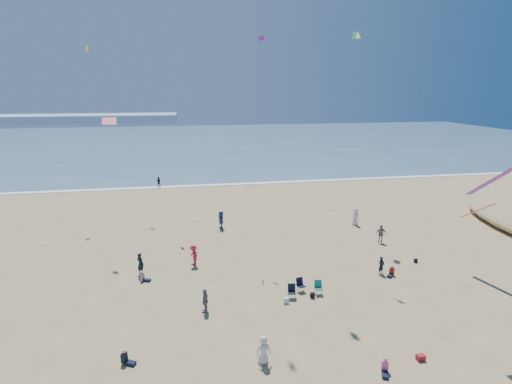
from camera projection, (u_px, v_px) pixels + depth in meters
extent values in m
cube|color=#476B84|center=(192.00, 142.00, 107.15)|extent=(220.00, 100.00, 0.06)
cube|color=white|center=(199.00, 186.00, 59.52)|extent=(220.00, 1.20, 0.08)
cube|color=#7A8EA8|center=(44.00, 119.00, 167.95)|extent=(110.00, 20.00, 3.20)
imported|color=silver|center=(263.00, 350.00, 20.97)|extent=(0.83, 0.59, 1.60)
imported|color=black|center=(140.00, 264.00, 31.03)|extent=(0.76, 0.75, 1.78)
imported|color=slate|center=(381.00, 234.00, 37.48)|extent=(1.09, 0.67, 1.74)
imported|color=black|center=(381.00, 266.00, 31.12)|extent=(0.63, 0.55, 1.45)
imported|color=black|center=(158.00, 182.00, 59.00)|extent=(0.78, 0.64, 1.47)
imported|color=slate|center=(205.00, 301.00, 25.80)|extent=(0.70, 1.03, 1.63)
imported|color=#B61A29|center=(194.00, 255.00, 32.72)|extent=(1.02, 1.27, 1.72)
imported|color=navy|center=(221.00, 220.00, 41.33)|extent=(0.57, 1.73, 1.85)
imported|color=silver|center=(355.00, 217.00, 42.35)|extent=(0.86, 1.05, 1.86)
cube|color=white|center=(286.00, 300.00, 27.02)|extent=(0.35, 0.20, 0.40)
cube|color=black|center=(312.00, 295.00, 27.71)|extent=(0.30, 0.22, 0.38)
cube|color=maroon|center=(421.00, 358.00, 21.36)|extent=(0.45, 0.30, 0.30)
cube|color=black|center=(416.00, 261.00, 33.32)|extent=(0.28, 0.18, 0.34)
cube|color=purple|center=(261.00, 38.00, 43.08)|extent=(0.70, 0.70, 0.49)
cube|color=blue|center=(174.00, 97.00, 39.62)|extent=(0.41, 0.72, 0.37)
cube|color=yellow|center=(87.00, 49.00, 43.10)|extent=(0.32, 0.54, 0.55)
cube|color=green|center=(355.00, 35.00, 31.75)|extent=(0.38, 0.53, 0.57)
cube|color=silver|center=(357.00, 35.00, 38.26)|extent=(0.75, 0.77, 0.54)
cube|color=#C92844|center=(109.00, 121.00, 21.98)|extent=(0.80, 0.59, 0.37)
cube|color=#6A29A6|center=(244.00, 88.00, 33.51)|extent=(0.30, 0.80, 0.48)
cube|color=#64228A|center=(491.00, 182.00, 20.61)|extent=(0.35, 3.14, 2.21)
cube|color=#EB4718|center=(477.00, 211.00, 30.54)|extent=(0.35, 2.64, 1.87)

